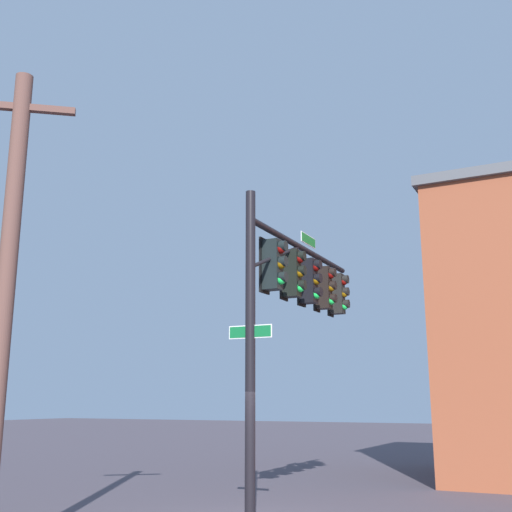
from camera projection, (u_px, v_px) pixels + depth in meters
signal_pole_assembly at (299, 292)px, 14.94m from camera, size 6.06×0.94×6.55m
utility_pole at (6, 291)px, 10.33m from camera, size 1.20×1.50×7.91m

